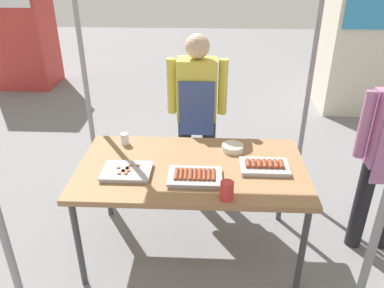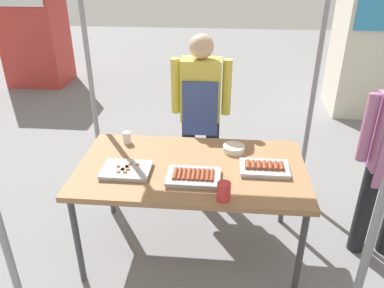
{
  "view_description": "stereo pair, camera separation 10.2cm",
  "coord_description": "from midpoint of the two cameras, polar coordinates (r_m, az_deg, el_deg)",
  "views": [
    {
      "loc": [
        0.11,
        -2.31,
        2.13
      ],
      "look_at": [
        0.0,
        0.05,
        0.9
      ],
      "focal_mm": 35.8,
      "sensor_mm": 36.0,
      "label": 1
    },
    {
      "loc": [
        0.21,
        -2.3,
        2.13
      ],
      "look_at": [
        0.0,
        0.05,
        0.9
      ],
      "focal_mm": 35.8,
      "sensor_mm": 36.0,
      "label": 2
    }
  ],
  "objects": [
    {
      "name": "ground_plane",
      "position": [
        3.14,
        0.88,
        -15.15
      ],
      "size": [
        18.0,
        18.0,
        0.0
      ],
      "primitive_type": "plane",
      "color": "slate"
    },
    {
      "name": "stall_table",
      "position": [
        2.72,
        0.99,
        -4.29
      ],
      "size": [
        1.6,
        0.9,
        0.75
      ],
      "color": "#9E724C",
      "rests_on": "ground"
    },
    {
      "name": "tray_grilled_sausages",
      "position": [
        2.54,
        1.38,
        -4.89
      ],
      "size": [
        0.36,
        0.25,
        0.05
      ],
      "color": "#ADADB2",
      "rests_on": "stall_table"
    },
    {
      "name": "tray_meat_skewers",
      "position": [
        2.64,
        -8.67,
        -3.87
      ],
      "size": [
        0.33,
        0.25,
        0.04
      ],
      "color": "#ADADB2",
      "rests_on": "stall_table"
    },
    {
      "name": "tray_pork_links",
      "position": [
        2.69,
        11.79,
        -3.49
      ],
      "size": [
        0.34,
        0.22,
        0.05
      ],
      "color": "silver",
      "rests_on": "stall_table"
    },
    {
      "name": "condiment_bowl",
      "position": [
        2.9,
        7.26,
        -0.68
      ],
      "size": [
        0.17,
        0.17,
        0.05
      ],
      "primitive_type": "cylinder",
      "color": "silver",
      "rests_on": "stall_table"
    },
    {
      "name": "drink_cup_near_edge",
      "position": [
        2.34,
        6.02,
        -7.05
      ],
      "size": [
        0.08,
        0.08,
        0.12
      ],
      "primitive_type": "cylinder",
      "color": "red",
      "rests_on": "stall_table"
    },
    {
      "name": "drink_cup_by_wok",
      "position": [
        3.02,
        -8.72,
        0.95
      ],
      "size": [
        0.06,
        0.06,
        0.09
      ],
      "primitive_type": "cylinder",
      "color": "white",
      "rests_on": "stall_table"
    },
    {
      "name": "vendor_woman",
      "position": [
        3.37,
        2.19,
        5.69
      ],
      "size": [
        0.52,
        0.22,
        1.5
      ],
      "rotation": [
        0.0,
        0.0,
        3.14
      ],
      "color": "black",
      "rests_on": "ground"
    },
    {
      "name": "neighbor_stall_left",
      "position": [
        5.93,
        26.29,
        12.45
      ],
      "size": [
        1.08,
        0.83,
        1.72
      ],
      "color": "beige",
      "rests_on": "ground"
    },
    {
      "name": "neighbor_stall_right",
      "position": [
        7.03,
        -22.14,
        15.83
      ],
      "size": [
        0.92,
        0.79,
        1.86
      ],
      "color": "#BF3833",
      "rests_on": "ground"
    }
  ]
}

